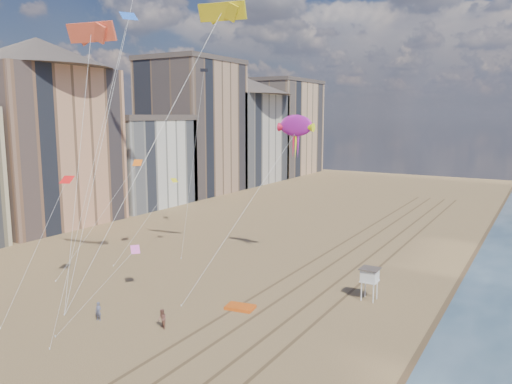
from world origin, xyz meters
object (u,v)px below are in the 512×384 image
(show_kite, at_px, (296,126))
(kite_flyer_a, at_px, (98,311))
(lifeguard_stand, at_px, (370,275))
(kite_flyer_b, at_px, (162,319))
(grounded_kite, at_px, (240,307))

(show_kite, height_order, kite_flyer_a, show_kite)
(lifeguard_stand, bearing_deg, kite_flyer_b, -130.06)
(lifeguard_stand, height_order, kite_flyer_a, lifeguard_stand)
(lifeguard_stand, distance_m, grounded_kite, 12.25)
(grounded_kite, bearing_deg, kite_flyer_a, -146.48)
(show_kite, height_order, kite_flyer_b, show_kite)
(show_kite, relative_size, kite_flyer_a, 13.69)
(grounded_kite, height_order, kite_flyer_a, kite_flyer_a)
(lifeguard_stand, relative_size, show_kite, 0.14)
(grounded_kite, xyz_separation_m, show_kite, (-1.11, 13.00, 15.64))
(lifeguard_stand, height_order, kite_flyer_b, lifeguard_stand)
(grounded_kite, distance_m, show_kite, 20.36)
(grounded_kite, relative_size, kite_flyer_a, 1.57)
(lifeguard_stand, distance_m, kite_flyer_b, 19.10)
(kite_flyer_a, height_order, kite_flyer_b, kite_flyer_b)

